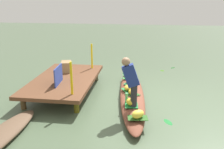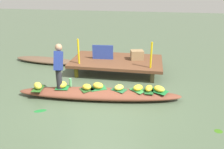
# 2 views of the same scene
# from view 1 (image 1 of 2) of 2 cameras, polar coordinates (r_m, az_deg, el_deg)

# --- Properties ---
(canal_water) EXTENTS (40.00, 40.00, 0.00)m
(canal_water) POSITION_cam_1_polar(r_m,az_deg,el_deg) (7.15, 4.64, -5.54)
(canal_water) COLOR #485B41
(canal_water) RESTS_ON ground
(dock_platform) EXTENTS (3.20, 1.80, 0.46)m
(dock_platform) POSITION_cam_1_polar(r_m,az_deg,el_deg) (7.56, -11.06, -1.30)
(dock_platform) COLOR brown
(dock_platform) RESTS_ON ground
(vendor_boat) EXTENTS (4.62, 1.10, 0.25)m
(vendor_boat) POSITION_cam_1_polar(r_m,az_deg,el_deg) (7.10, 4.67, -4.59)
(vendor_boat) COLOR brown
(vendor_boat) RESTS_ON ground
(leaf_mat_0) EXTENTS (0.46, 0.46, 0.01)m
(leaf_mat_0) POSITION_cam_1_polar(r_m,az_deg,el_deg) (6.75, 4.83, -4.63)
(leaf_mat_0) COLOR #275421
(leaf_mat_0) RESTS_ON vendor_boat
(banana_bunch_0) EXTENTS (0.33, 0.31, 0.15)m
(banana_bunch_0) POSITION_cam_1_polar(r_m,az_deg,el_deg) (6.72, 4.85, -4.04)
(banana_bunch_0) COLOR gold
(banana_bunch_0) RESTS_ON vendor_boat
(leaf_mat_1) EXTENTS (0.39, 0.35, 0.01)m
(leaf_mat_1) POSITION_cam_1_polar(r_m,az_deg,el_deg) (6.09, 4.57, -7.18)
(leaf_mat_1) COLOR #1C7031
(leaf_mat_1) RESTS_ON vendor_boat
(banana_bunch_1) EXTENTS (0.32, 0.33, 0.19)m
(banana_bunch_1) POSITION_cam_1_polar(r_m,az_deg,el_deg) (6.05, 4.59, -6.40)
(banana_bunch_1) COLOR yellow
(banana_bunch_1) RESTS_ON vendor_boat
(leaf_mat_2) EXTENTS (0.47, 0.41, 0.01)m
(leaf_mat_2) POSITION_cam_1_polar(r_m,az_deg,el_deg) (7.58, 4.25, -2.05)
(leaf_mat_2) COLOR #246539
(leaf_mat_2) RESTS_ON vendor_boat
(banana_bunch_2) EXTENTS (0.34, 0.35, 0.14)m
(banana_bunch_2) POSITION_cam_1_polar(r_m,az_deg,el_deg) (7.56, 4.27, -1.55)
(banana_bunch_2) COLOR #F1E247
(banana_bunch_2) RESTS_ON vendor_boat
(leaf_mat_3) EXTENTS (0.54, 0.47, 0.01)m
(leaf_mat_3) POSITION_cam_1_polar(r_m,az_deg,el_deg) (8.63, 4.05, 0.43)
(leaf_mat_3) COLOR #1D7334
(leaf_mat_3) RESTS_ON vendor_boat
(banana_bunch_3) EXTENTS (0.39, 0.39, 0.15)m
(banana_bunch_3) POSITION_cam_1_polar(r_m,az_deg,el_deg) (8.60, 4.06, 0.90)
(banana_bunch_3) COLOR yellow
(banana_bunch_3) RESTS_ON vendor_boat
(leaf_mat_4) EXTENTS (0.54, 0.48, 0.01)m
(leaf_mat_4) POSITION_cam_1_polar(r_m,az_deg,el_deg) (7.02, 3.94, -3.69)
(leaf_mat_4) COLOR #247438
(leaf_mat_4) RESTS_ON vendor_boat
(banana_bunch_4) EXTENTS (0.39, 0.35, 0.16)m
(banana_bunch_4) POSITION_cam_1_polar(r_m,az_deg,el_deg) (6.99, 3.95, -3.07)
(banana_bunch_4) COLOR gold
(banana_bunch_4) RESTS_ON vendor_boat
(leaf_mat_5) EXTENTS (0.50, 0.48, 0.01)m
(leaf_mat_5) POSITION_cam_1_polar(r_m,az_deg,el_deg) (8.07, 4.02, -0.79)
(leaf_mat_5) COLOR #368440
(leaf_mat_5) RESTS_ON vendor_boat
(banana_bunch_5) EXTENTS (0.36, 0.36, 0.15)m
(banana_bunch_5) POSITION_cam_1_polar(r_m,az_deg,el_deg) (8.05, 4.03, -0.28)
(banana_bunch_5) COLOR yellow
(banana_bunch_5) RESTS_ON vendor_boat
(leaf_mat_6) EXTENTS (0.32, 0.47, 0.01)m
(leaf_mat_6) POSITION_cam_1_polar(r_m,az_deg,el_deg) (5.51, 6.06, -10.09)
(leaf_mat_6) COLOR #2A5B20
(leaf_mat_6) RESTS_ON vendor_boat
(banana_bunch_6) EXTENTS (0.37, 0.37, 0.18)m
(banana_bunch_6) POSITION_cam_1_polar(r_m,az_deg,el_deg) (5.46, 6.09, -9.24)
(banana_bunch_6) COLOR yellow
(banana_bunch_6) RESTS_ON vendor_boat
(leaf_mat_7) EXTENTS (0.26, 0.44, 0.01)m
(leaf_mat_7) POSITION_cam_1_polar(r_m,az_deg,el_deg) (8.36, 4.10, -0.15)
(leaf_mat_7) COLOR #205A28
(leaf_mat_7) RESTS_ON vendor_boat
(banana_bunch_7) EXTENTS (0.26, 0.34, 0.16)m
(banana_bunch_7) POSITION_cam_1_polar(r_m,az_deg,el_deg) (8.33, 4.11, 0.36)
(banana_bunch_7) COLOR yellow
(banana_bunch_7) RESTS_ON vendor_boat
(vendor_person) EXTENTS (0.22, 0.45, 1.23)m
(vendor_person) POSITION_cam_1_polar(r_m,az_deg,el_deg) (5.78, 4.45, -1.15)
(vendor_person) COLOR #28282D
(vendor_person) RESTS_ON vendor_boat
(water_bottle) EXTENTS (0.07, 0.07, 0.24)m
(water_bottle) POSITION_cam_1_polar(r_m,az_deg,el_deg) (6.23, 3.44, -5.39)
(water_bottle) COLOR #59AD6E
(water_bottle) RESTS_ON vendor_boat
(market_banner) EXTENTS (0.74, 0.08, 0.51)m
(market_banner) POSITION_cam_1_polar(r_m,az_deg,el_deg) (7.01, -12.49, -0.17)
(market_banner) COLOR #293E93
(market_banner) RESTS_ON dock_platform
(railing_post_west) EXTENTS (0.06, 0.06, 0.85)m
(railing_post_west) POSITION_cam_1_polar(r_m,az_deg,el_deg) (6.14, -9.52, -0.90)
(railing_post_west) COLOR yellow
(railing_post_west) RESTS_ON dock_platform
(railing_post_east) EXTENTS (0.06, 0.06, 0.85)m
(railing_post_east) POSITION_cam_1_polar(r_m,az_deg,el_deg) (8.37, -4.76, 4.31)
(railing_post_east) COLOR yellow
(railing_post_east) RESTS_ON dock_platform
(produce_crate) EXTENTS (0.51, 0.42, 0.33)m
(produce_crate) POSITION_cam_1_polar(r_m,az_deg,el_deg) (8.18, -10.69, 1.86)
(produce_crate) COLOR #91734D
(produce_crate) RESTS_ON dock_platform
(drifting_plant_1) EXTENTS (0.22, 0.20, 0.01)m
(drifting_plant_1) POSITION_cam_1_polar(r_m,az_deg,el_deg) (9.94, 11.73, 0.91)
(drifting_plant_1) COLOR #336715
(drifting_plant_1) RESTS_ON ground
(drifting_plant_2) EXTENTS (0.27, 0.26, 0.01)m
(drifting_plant_2) POSITION_cam_1_polar(r_m,az_deg,el_deg) (10.44, 14.10, 1.55)
(drifting_plant_2) COLOR #174D19
(drifting_plant_2) RESTS_ON ground
(drifting_plant_3) EXTENTS (0.35, 0.27, 0.01)m
(drifting_plant_3) POSITION_cam_1_polar(r_m,az_deg,el_deg) (5.99, 13.03, -10.81)
(drifting_plant_3) COLOR #1B702C
(drifting_plant_3) RESTS_ON ground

